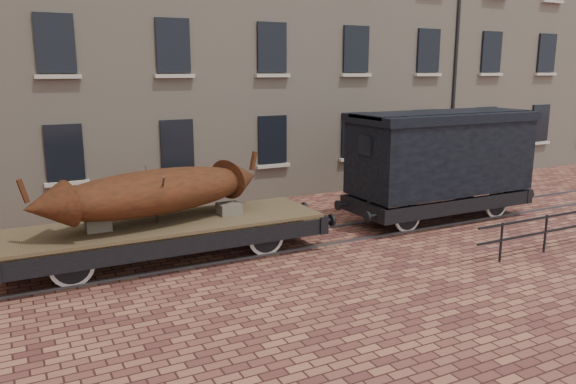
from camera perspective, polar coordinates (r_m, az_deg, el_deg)
name	(u,v)px	position (r m, az deg, el deg)	size (l,w,h in m)	color
ground	(317,238)	(15.91, 3.00, -4.68)	(90.00, 90.00, 0.00)	#532824
warehouse_cream	(263,14)	(25.57, -2.58, 17.59)	(40.00, 10.19, 14.00)	tan
rail_track	(317,237)	(15.90, 3.00, -4.58)	(30.00, 1.52, 0.06)	#59595E
flatcar_wagon	(168,230)	(14.09, -12.12, -3.77)	(8.58, 2.33, 1.30)	#423522
iron_boat	(155,192)	(13.79, -13.33, 0.03)	(6.07, 2.86, 1.48)	#542410
goods_van	(441,153)	(18.03, 15.27, 3.87)	(6.58, 2.40, 3.40)	black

